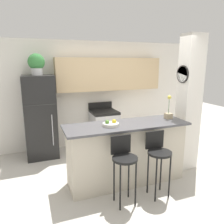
# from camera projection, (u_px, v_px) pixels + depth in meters

# --- Properties ---
(ground_plane) EXTENTS (14.00, 14.00, 0.00)m
(ground_plane) POSITION_uv_depth(u_px,v_px,m) (126.00, 180.00, 3.87)
(ground_plane) COLOR beige
(wall_back) EXTENTS (5.60, 0.38, 2.55)m
(wall_back) POSITION_uv_depth(u_px,v_px,m) (100.00, 86.00, 5.38)
(wall_back) COLOR white
(wall_back) RESTS_ON ground_plane
(pillar_right) EXTENTS (0.38, 0.32, 2.55)m
(pillar_right) POSITION_uv_depth(u_px,v_px,m) (189.00, 104.00, 4.14)
(pillar_right) COLOR white
(pillar_right) RESTS_ON ground_plane
(counter_bar) EXTENTS (2.10, 0.68, 1.05)m
(counter_bar) POSITION_uv_depth(u_px,v_px,m) (126.00, 153.00, 3.76)
(counter_bar) COLOR beige
(counter_bar) RESTS_ON ground_plane
(refrigerator) EXTENTS (0.65, 0.68, 1.79)m
(refrigerator) POSITION_uv_depth(u_px,v_px,m) (40.00, 117.00, 4.73)
(refrigerator) COLOR black
(refrigerator) RESTS_ON ground_plane
(stove_range) EXTENTS (0.61, 0.64, 1.07)m
(stove_range) POSITION_uv_depth(u_px,v_px,m) (104.00, 129.00, 5.35)
(stove_range) COLOR silver
(stove_range) RESTS_ON ground_plane
(bar_stool_left) EXTENTS (0.37, 0.37, 1.01)m
(bar_stool_left) POSITION_uv_depth(u_px,v_px,m) (124.00, 160.00, 3.13)
(bar_stool_left) COLOR black
(bar_stool_left) RESTS_ON ground_plane
(bar_stool_right) EXTENTS (0.37, 0.37, 1.01)m
(bar_stool_right) POSITION_uv_depth(u_px,v_px,m) (158.00, 154.00, 3.33)
(bar_stool_right) COLOR black
(bar_stool_right) RESTS_ON ground_plane
(potted_plant_on_fridge) EXTENTS (0.34, 0.34, 0.44)m
(potted_plant_on_fridge) POSITION_uv_depth(u_px,v_px,m) (36.00, 63.00, 4.48)
(potted_plant_on_fridge) COLOR silver
(potted_plant_on_fridge) RESTS_ON refrigerator
(orchid_vase) EXTENTS (0.12, 0.12, 0.43)m
(orchid_vase) POSITION_uv_depth(u_px,v_px,m) (169.00, 112.00, 3.96)
(orchid_vase) COLOR tan
(orchid_vase) RESTS_ON counter_bar
(fruit_bowl) EXTENTS (0.26, 0.26, 0.11)m
(fruit_bowl) POSITION_uv_depth(u_px,v_px,m) (111.00, 124.00, 3.50)
(fruit_bowl) COLOR silver
(fruit_bowl) RESTS_ON counter_bar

